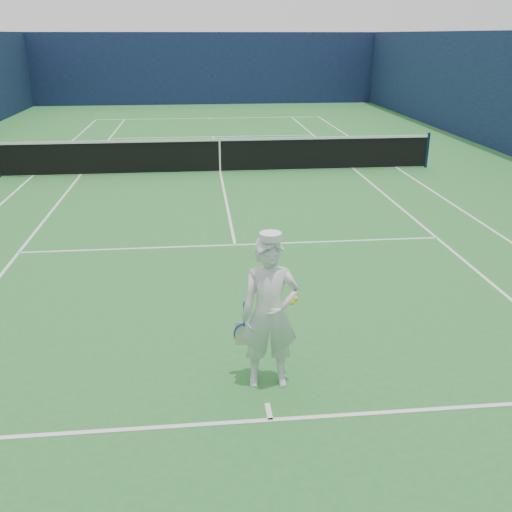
# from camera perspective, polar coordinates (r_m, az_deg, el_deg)

# --- Properties ---
(ground) EXTENTS (80.00, 80.00, 0.00)m
(ground) POSITION_cam_1_polar(r_m,az_deg,el_deg) (17.35, -3.60, 8.36)
(ground) COLOR #2B7330
(ground) RESTS_ON ground
(court_markings) EXTENTS (11.03, 23.83, 0.01)m
(court_markings) POSITION_cam_1_polar(r_m,az_deg,el_deg) (17.35, -3.60, 8.38)
(court_markings) COLOR white
(court_markings) RESTS_ON ground
(windscreen_fence) EXTENTS (20.12, 36.12, 4.00)m
(windscreen_fence) POSITION_cam_1_polar(r_m,az_deg,el_deg) (17.01, -3.76, 14.94)
(windscreen_fence) COLOR #10193C
(windscreen_fence) RESTS_ON ground
(tennis_net) EXTENTS (12.88, 0.09, 1.07)m
(tennis_net) POSITION_cam_1_polar(r_m,az_deg,el_deg) (17.23, -3.64, 10.16)
(tennis_net) COLOR #141E4C
(tennis_net) RESTS_ON ground
(tennis_player) EXTENTS (0.76, 0.49, 1.88)m
(tennis_player) POSITION_cam_1_polar(r_m,az_deg,el_deg) (6.49, 1.37, -5.75)
(tennis_player) COLOR white
(tennis_player) RESTS_ON ground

